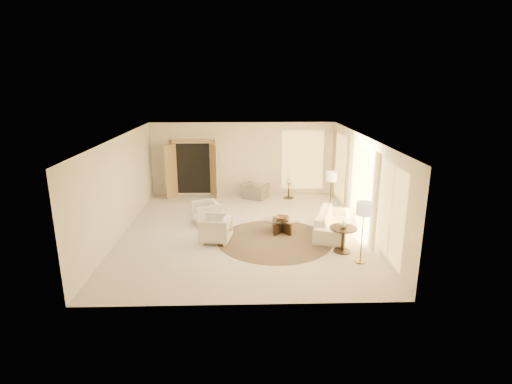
{
  "coord_description": "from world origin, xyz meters",
  "views": [
    {
      "loc": [
        0.06,
        -11.09,
        4.35
      ],
      "look_at": [
        0.4,
        0.4,
        1.1
      ],
      "focal_mm": 28.0,
      "sensor_mm": 36.0,
      "label": 1
    }
  ],
  "objects_px": {
    "end_table": "(343,235)",
    "floor_lamp_near": "(332,178)",
    "bowl": "(282,218)",
    "end_vase": "(344,224)",
    "side_table": "(289,189)",
    "armchair_left": "(206,212)",
    "armchair_right": "(216,228)",
    "floor_lamp_far": "(364,211)",
    "sofa": "(333,222)",
    "coffee_table": "(282,224)",
    "side_vase": "(289,181)",
    "accent_chair": "(255,189)"
  },
  "relations": [
    {
      "from": "bowl",
      "to": "end_vase",
      "type": "distance_m",
      "value": 2.07
    },
    {
      "from": "end_vase",
      "to": "side_vase",
      "type": "distance_m",
      "value": 5.0
    },
    {
      "from": "coffee_table",
      "to": "floor_lamp_near",
      "type": "relative_size",
      "value": 0.75
    },
    {
      "from": "accent_chair",
      "to": "end_vase",
      "type": "relative_size",
      "value": 4.48
    },
    {
      "from": "accent_chair",
      "to": "side_vase",
      "type": "xyz_separation_m",
      "value": [
        1.26,
        0.0,
        0.3
      ]
    },
    {
      "from": "armchair_left",
      "to": "floor_lamp_near",
      "type": "relative_size",
      "value": 0.53
    },
    {
      "from": "bowl",
      "to": "end_vase",
      "type": "height_order",
      "value": "end_vase"
    },
    {
      "from": "end_table",
      "to": "side_vase",
      "type": "height_order",
      "value": "side_vase"
    },
    {
      "from": "sofa",
      "to": "end_vase",
      "type": "bearing_deg",
      "value": -163.37
    },
    {
      "from": "floor_lamp_far",
      "to": "end_vase",
      "type": "height_order",
      "value": "floor_lamp_far"
    },
    {
      "from": "end_vase",
      "to": "side_vase",
      "type": "relative_size",
      "value": 0.83
    },
    {
      "from": "sofa",
      "to": "armchair_right",
      "type": "xyz_separation_m",
      "value": [
        -3.39,
        -0.55,
        0.08
      ]
    },
    {
      "from": "sofa",
      "to": "floor_lamp_near",
      "type": "height_order",
      "value": "floor_lamp_near"
    },
    {
      "from": "coffee_table",
      "to": "end_vase",
      "type": "bearing_deg",
      "value": -44.44
    },
    {
      "from": "sofa",
      "to": "end_vase",
      "type": "distance_m",
      "value": 1.4
    },
    {
      "from": "end_vase",
      "to": "floor_lamp_near",
      "type": "bearing_deg",
      "value": 84.32
    },
    {
      "from": "bowl",
      "to": "side_vase",
      "type": "xyz_separation_m",
      "value": [
        0.58,
        3.49,
        0.23
      ]
    },
    {
      "from": "floor_lamp_near",
      "to": "floor_lamp_far",
      "type": "xyz_separation_m",
      "value": [
        0.0,
        -3.62,
        0.08
      ]
    },
    {
      "from": "floor_lamp_far",
      "to": "sofa",
      "type": "bearing_deg",
      "value": 97.52
    },
    {
      "from": "armchair_left",
      "to": "sofa",
      "type": "bearing_deg",
      "value": 54.84
    },
    {
      "from": "armchair_left",
      "to": "armchair_right",
      "type": "distance_m",
      "value": 1.51
    },
    {
      "from": "sofa",
      "to": "armchair_right",
      "type": "relative_size",
      "value": 2.74
    },
    {
      "from": "armchair_right",
      "to": "end_vase",
      "type": "relative_size",
      "value": 4.23
    },
    {
      "from": "accent_chair",
      "to": "side_vase",
      "type": "height_order",
      "value": "side_vase"
    },
    {
      "from": "armchair_right",
      "to": "side_table",
      "type": "distance_m",
      "value": 4.82
    },
    {
      "from": "floor_lamp_near",
      "to": "side_vase",
      "type": "bearing_deg",
      "value": 121.22
    },
    {
      "from": "sofa",
      "to": "armchair_right",
      "type": "bearing_deg",
      "value": 117.52
    },
    {
      "from": "armchair_left",
      "to": "side_vase",
      "type": "bearing_deg",
      "value": 111.27
    },
    {
      "from": "floor_lamp_near",
      "to": "armchair_left",
      "type": "bearing_deg",
      "value": -169.61
    },
    {
      "from": "end_table",
      "to": "end_vase",
      "type": "distance_m",
      "value": 0.3
    },
    {
      "from": "sofa",
      "to": "armchair_left",
      "type": "height_order",
      "value": "armchair_left"
    },
    {
      "from": "accent_chair",
      "to": "side_vase",
      "type": "relative_size",
      "value": 3.72
    },
    {
      "from": "sofa",
      "to": "side_vase",
      "type": "bearing_deg",
      "value": 32.65
    },
    {
      "from": "coffee_table",
      "to": "floor_lamp_far",
      "type": "xyz_separation_m",
      "value": [
        1.76,
        -2.06,
        1.07
      ]
    },
    {
      "from": "end_table",
      "to": "floor_lamp_near",
      "type": "bearing_deg",
      "value": 84.32
    },
    {
      "from": "floor_lamp_near",
      "to": "side_vase",
      "type": "relative_size",
      "value": 6.32
    },
    {
      "from": "armchair_right",
      "to": "floor_lamp_far",
      "type": "height_order",
      "value": "floor_lamp_far"
    },
    {
      "from": "sofa",
      "to": "side_table",
      "type": "xyz_separation_m",
      "value": [
        -0.92,
        3.59,
        0.02
      ]
    },
    {
      "from": "sofa",
      "to": "side_table",
      "type": "height_order",
      "value": "sofa"
    },
    {
      "from": "armchair_left",
      "to": "coffee_table",
      "type": "bearing_deg",
      "value": 48.93
    },
    {
      "from": "end_table",
      "to": "end_vase",
      "type": "height_order",
      "value": "end_vase"
    },
    {
      "from": "accent_chair",
      "to": "coffee_table",
      "type": "bearing_deg",
      "value": 128.94
    },
    {
      "from": "armchair_left",
      "to": "side_table",
      "type": "height_order",
      "value": "armchair_left"
    },
    {
      "from": "coffee_table",
      "to": "end_table",
      "type": "height_order",
      "value": "end_table"
    },
    {
      "from": "floor_lamp_near",
      "to": "sofa",
      "type": "bearing_deg",
      "value": -98.84
    },
    {
      "from": "floor_lamp_far",
      "to": "end_vase",
      "type": "xyz_separation_m",
      "value": [
        -0.3,
        0.63,
        -0.56
      ]
    },
    {
      "from": "sofa",
      "to": "side_table",
      "type": "relative_size",
      "value": 3.95
    },
    {
      "from": "side_table",
      "to": "armchair_left",
      "type": "bearing_deg",
      "value": -137.07
    },
    {
      "from": "sofa",
      "to": "armchair_left",
      "type": "bearing_deg",
      "value": 94.84
    },
    {
      "from": "armchair_right",
      "to": "end_vase",
      "type": "bearing_deg",
      "value": 86.8
    }
  ]
}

